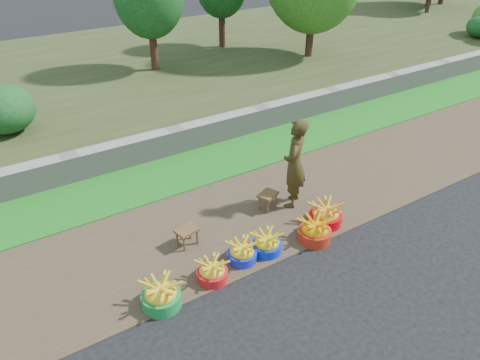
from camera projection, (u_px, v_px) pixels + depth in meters
ground_plane at (294, 255)px, 7.19m from camera, size 120.00×120.00×0.00m
dirt_shoulder at (249, 215)px, 8.09m from camera, size 80.00×2.50×0.02m
grass_verge at (195, 167)px, 9.53m from camera, size 80.00×1.50×0.04m
retaining_wall at (176, 140)px, 10.01m from camera, size 80.00×0.35×0.55m
earth_bank at (102, 78)px, 13.56m from camera, size 80.00×10.00×0.50m
basin_a at (161, 295)px, 6.23m from camera, size 0.54×0.54×0.40m
basin_b at (212, 272)px, 6.66m from camera, size 0.46×0.46×0.34m
basin_c at (242, 253)px, 7.02m from camera, size 0.46×0.46×0.34m
basin_d at (267, 244)px, 7.19m from camera, size 0.47×0.47×0.35m
basin_e at (315, 231)px, 7.43m from camera, size 0.54×0.54×0.40m
basin_f at (325, 215)px, 7.80m from camera, size 0.56×0.56×0.42m
stool_left at (187, 232)px, 7.27m from camera, size 0.38×0.32×0.30m
stool_right at (268, 197)px, 8.15m from camera, size 0.42×0.37×0.30m
vendor_woman at (295, 164)px, 7.99m from camera, size 0.70×0.68×1.62m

